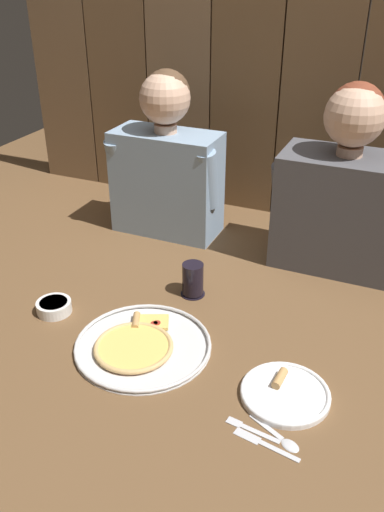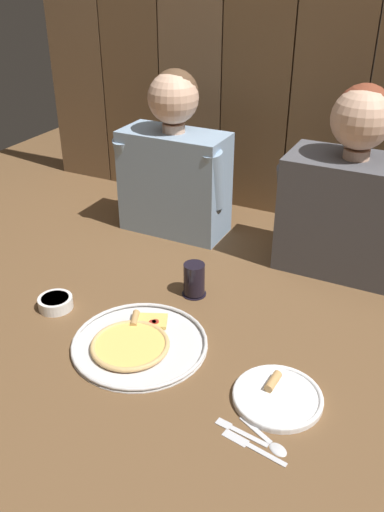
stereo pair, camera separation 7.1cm
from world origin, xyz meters
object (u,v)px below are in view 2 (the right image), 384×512
at_px(dinner_plate, 277,396).
at_px(diner_left, 174,162).
at_px(drinking_glass, 194,280).
at_px(dipping_bowl, 55,302).
at_px(pizza_tray, 137,343).
at_px(diner_right, 350,194).

xyz_separation_m(dinner_plate, diner_left, (-0.65, 0.69, 0.26)).
bearing_deg(drinking_glass, dinner_plate, -39.85).
distance_m(dipping_bowl, diner_left, 0.68).
relative_size(pizza_tray, diner_right, 0.61).
relative_size(pizza_tray, diner_left, 0.62).
xyz_separation_m(dipping_bowl, diner_right, (0.70, 0.63, 0.25)).
bearing_deg(diner_left, dinner_plate, -46.86).
bearing_deg(drinking_glass, diner_right, 45.76).
height_order(pizza_tray, diner_left, diner_left).
distance_m(drinking_glass, diner_right, 0.56).
xyz_separation_m(pizza_tray, dinner_plate, (0.41, -0.02, -0.00)).
bearing_deg(pizza_tray, dinner_plate, -2.83).
distance_m(pizza_tray, diner_right, 0.82).
xyz_separation_m(drinking_glass, diner_left, (-0.27, 0.37, 0.22)).
height_order(pizza_tray, drinking_glass, drinking_glass).
xyz_separation_m(dinner_plate, drinking_glass, (-0.38, 0.32, 0.04)).
bearing_deg(diner_left, diner_right, 0.04).
bearing_deg(dinner_plate, diner_right, 91.28).
bearing_deg(pizza_tray, diner_left, 109.83).
xyz_separation_m(pizza_tray, drinking_glass, (0.03, 0.30, 0.04)).
height_order(diner_left, diner_right, diner_right).
bearing_deg(dinner_plate, diner_left, 133.14).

